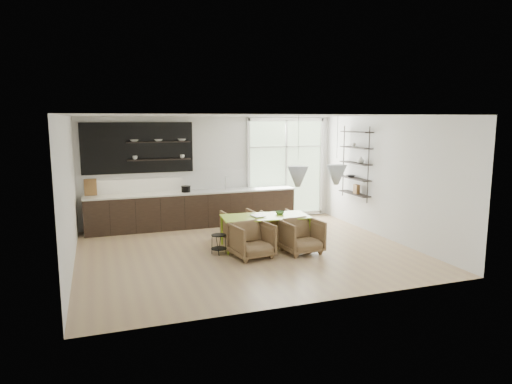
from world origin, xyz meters
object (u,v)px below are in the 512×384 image
armchair_back_right (278,224)px  armchair_front_right (301,236)px  dining_table (265,218)px  wire_stool (219,241)px  armchair_front_left (252,240)px  armchair_back_left (239,225)px

armchair_back_right → armchair_front_right: 1.33m
dining_table → wire_stool: 1.21m
armchair_front_left → armchair_front_right: bearing=-12.3°
armchair_back_left → armchair_back_right: size_ratio=1.05×
armchair_front_left → armchair_front_right: size_ratio=1.00×
armchair_front_left → armchair_back_right: bearing=39.8°
dining_table → armchair_back_left: dining_table is taller
armchair_back_left → armchair_front_left: size_ratio=0.95×
dining_table → armchair_front_left: armchair_front_left is taller
armchair_front_right → wire_stool: size_ratio=1.90×
wire_stool → armchair_back_left: bearing=52.8°
armchair_back_right → armchair_front_left: armchair_front_left is taller
armchair_front_left → wire_stool: size_ratio=1.89×
armchair_back_right → wire_stool: (-1.68, -0.83, -0.06)m
armchair_back_right → wire_stool: size_ratio=1.71×
armchair_back_right → dining_table: bearing=51.9°
armchair_back_left → armchair_front_left: (-0.19, -1.47, 0.02)m
dining_table → armchair_back_right: 0.90m
armchair_front_left → wire_stool: 0.74m
armchair_back_right → armchair_front_right: bearing=93.6°
dining_table → armchair_back_right: size_ratio=2.77×
armchair_front_right → armchair_back_left: bearing=115.5°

